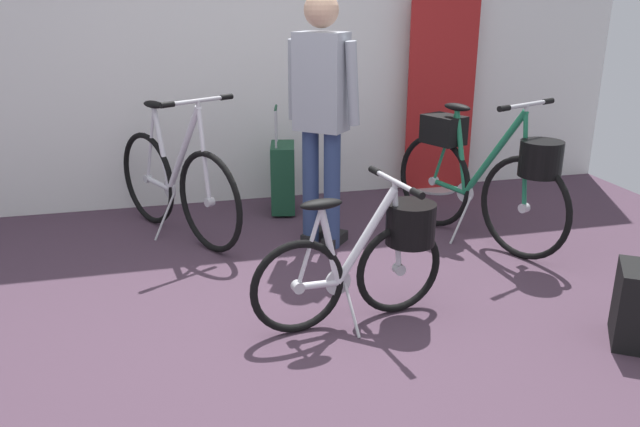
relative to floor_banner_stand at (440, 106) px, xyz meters
name	(u,v)px	position (x,y,z in m)	size (l,w,h in m)	color
ground_plane	(322,342)	(-1.61, -2.29, -0.74)	(6.51, 6.51, 0.00)	#473342
back_wall	(245,28)	(-1.61, 0.17, 0.65)	(6.51, 0.10, 2.76)	white
floor_banner_stand	(440,106)	(0.00, 0.00, 0.00)	(0.60, 0.36, 1.64)	#B7B7BC
folding_bike_foreground	(373,252)	(-1.29, -2.09, -0.36)	(1.07, 0.53, 0.76)	black
display_bike_left	(483,172)	(-0.23, -1.24, -0.23)	(0.68, 1.36, 1.01)	black
display_bike_right	(176,184)	(-2.24, -0.61, -0.35)	(0.79, 1.29, 1.02)	black
visitor_near_wall	(321,108)	(-1.30, -1.03, 0.21)	(0.42, 0.39, 1.65)	navy
rolling_suitcase	(283,177)	(-1.42, -0.26, -0.45)	(0.25, 0.39, 0.83)	#19472D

